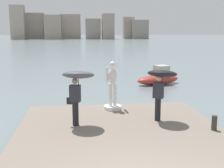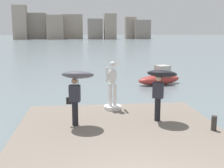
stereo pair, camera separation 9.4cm
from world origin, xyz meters
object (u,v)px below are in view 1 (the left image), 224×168
Objects in this scene: statue_white_figure at (113,91)px; boat_near at (159,78)px; onlooker_left at (77,81)px; onlooker_right at (161,79)px; mooring_bollard at (214,123)px.

statue_white_figure is 8.79m from boat_near.
statue_white_figure is 1.02× the size of onlooker_left.
onlooker_right is 2.40m from mooring_bollard.
boat_near is (1.03, 10.80, -0.21)m from mooring_bollard.
statue_white_figure is 4.17× the size of mooring_bollard.
onlooker_left is at bearing 167.18° from mooring_bollard.
statue_white_figure reaches higher than onlooker_right.
boat_near is (4.19, 7.70, -0.75)m from statue_white_figure.
onlooker_right is 3.98× the size of mooring_bollard.
mooring_bollard is (4.64, -1.06, -1.36)m from onlooker_left.
statue_white_figure is 2.66m from onlooker_left.
boat_near is (5.67, 9.74, -1.57)m from onlooker_left.
mooring_bollard is at bearing -95.43° from boat_near.
onlooker_right reaches higher than mooring_bollard.
statue_white_figure is 2.57m from onlooker_right.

